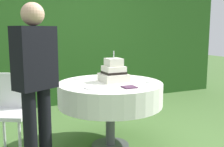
# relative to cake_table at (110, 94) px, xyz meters

# --- Properties ---
(ground_plane) EXTENTS (20.00, 20.00, 0.00)m
(ground_plane) POSITION_rel_cake_table_xyz_m (0.00, 0.00, -0.64)
(ground_plane) COLOR #476B33
(foliage_hedge) EXTENTS (6.75, 0.67, 2.92)m
(foliage_hedge) POSITION_rel_cake_table_xyz_m (0.00, 2.35, 0.82)
(foliage_hedge) COLOR #28561E
(foliage_hedge) RESTS_ON ground_plane
(cake_table) EXTENTS (1.20, 1.20, 0.77)m
(cake_table) POSITION_rel_cake_table_xyz_m (0.00, 0.00, 0.00)
(cake_table) COLOR #4C4C51
(cake_table) RESTS_ON ground_plane
(wedding_cake) EXTENTS (0.31, 0.31, 0.36)m
(wedding_cake) POSITION_rel_cake_table_xyz_m (0.07, 0.05, 0.24)
(wedding_cake) COLOR silver
(wedding_cake) RESTS_ON cake_table
(serving_plate_near) EXTENTS (0.14, 0.14, 0.01)m
(serving_plate_near) POSITION_rel_cake_table_xyz_m (-0.31, -0.21, 0.14)
(serving_plate_near) COLOR white
(serving_plate_near) RESTS_ON cake_table
(serving_plate_far) EXTENTS (0.14, 0.14, 0.01)m
(serving_plate_far) POSITION_rel_cake_table_xyz_m (0.08, 0.42, 0.14)
(serving_plate_far) COLOR white
(serving_plate_far) RESTS_ON cake_table
(serving_plate_left) EXTENTS (0.12, 0.12, 0.01)m
(serving_plate_left) POSITION_rel_cake_table_xyz_m (0.43, -0.18, 0.14)
(serving_plate_left) COLOR white
(serving_plate_left) RESTS_ON cake_table
(serving_plate_right) EXTENTS (0.14, 0.14, 0.01)m
(serving_plate_right) POSITION_rel_cake_table_xyz_m (-0.25, 0.37, 0.14)
(serving_plate_right) COLOR white
(serving_plate_right) RESTS_ON cake_table
(napkin_stack) EXTENTS (0.14, 0.14, 0.01)m
(napkin_stack) POSITION_rel_cake_table_xyz_m (0.07, -0.34, 0.14)
(napkin_stack) COLOR #4C2D47
(napkin_stack) RESTS_ON cake_table
(garden_chair) EXTENTS (0.54, 0.54, 0.89)m
(garden_chair) POSITION_rel_cake_table_xyz_m (-1.05, 0.30, -0.10)
(garden_chair) COLOR white
(garden_chair) RESTS_ON ground_plane
(standing_person) EXTENTS (0.41, 0.34, 1.60)m
(standing_person) POSITION_rel_cake_table_xyz_m (-0.89, -0.37, 0.29)
(standing_person) COLOR black
(standing_person) RESTS_ON ground_plane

